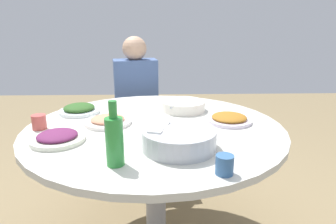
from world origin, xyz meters
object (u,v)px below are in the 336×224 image
(round_dining_table, at_px, (155,141))
(dish_shrimp, at_px, (108,121))
(soup_bowl, at_px, (183,106))
(green_bottle, at_px, (114,140))
(rice_bowl, at_px, (179,139))
(diner_left, at_px, (136,92))
(tea_cup_near, at_px, (39,122))
(tea_cup_far, at_px, (225,165))
(dish_eggplant, at_px, (57,137))
(stool_for_diner_left, at_px, (138,152))
(dish_stirfry, at_px, (229,119))
(dish_greens, at_px, (79,109))

(round_dining_table, relative_size, dish_shrimp, 5.40)
(soup_bowl, relative_size, green_bottle, 1.08)
(rice_bowl, relative_size, diner_left, 0.41)
(tea_cup_near, distance_m, tea_cup_far, 0.96)
(dish_eggplant, bearing_deg, diner_left, -103.53)
(round_dining_table, height_order, tea_cup_far, tea_cup_far)
(stool_for_diner_left, bearing_deg, soup_bowl, 118.37)
(diner_left, bearing_deg, dish_stirfry, 123.38)
(rice_bowl, height_order, stool_for_diner_left, rice_bowl)
(dish_shrimp, height_order, stool_for_diner_left, dish_shrimp)
(dish_shrimp, bearing_deg, dish_greens, -45.62)
(dish_greens, bearing_deg, tea_cup_near, 65.13)
(rice_bowl, distance_m, stool_for_diner_left, 1.36)
(rice_bowl, xyz_separation_m, dish_shrimp, (0.35, -0.33, -0.03))
(dish_stirfry, height_order, green_bottle, green_bottle)
(dish_stirfry, xyz_separation_m, diner_left, (0.57, -0.86, -0.04))
(green_bottle, relative_size, diner_left, 0.32)
(rice_bowl, xyz_separation_m, stool_for_diner_left, (0.27, -1.20, -0.60))
(green_bottle, height_order, tea_cup_far, green_bottle)
(rice_bowl, distance_m, dish_stirfry, 0.45)
(stool_for_diner_left, bearing_deg, dish_shrimp, 84.60)
(dish_greens, height_order, tea_cup_far, tea_cup_far)
(soup_bowl, xyz_separation_m, tea_cup_near, (0.75, 0.31, 0.01))
(dish_greens, height_order, dish_shrimp, dish_greens)
(round_dining_table, distance_m, green_bottle, 0.51)
(dish_shrimp, xyz_separation_m, dish_eggplant, (0.18, 0.24, 0.00))
(dish_eggplant, bearing_deg, dish_greens, -87.65)
(rice_bowl, bearing_deg, dish_shrimp, -43.17)
(dish_greens, height_order, diner_left, diner_left)
(round_dining_table, distance_m, dish_greens, 0.52)
(round_dining_table, xyz_separation_m, stool_for_diner_left, (0.17, -0.89, -0.46))
(dish_shrimp, bearing_deg, dish_eggplant, 52.39)
(round_dining_table, bearing_deg, dish_eggplant, 26.63)
(rice_bowl, distance_m, dish_shrimp, 0.49)
(tea_cup_far, xyz_separation_m, stool_for_diner_left, (0.42, -1.42, -0.59))
(soup_bowl, distance_m, green_bottle, 0.78)
(dish_greens, xyz_separation_m, dish_eggplant, (-0.02, 0.45, -0.00))
(soup_bowl, distance_m, dish_shrimp, 0.48)
(tea_cup_near, bearing_deg, dish_greens, -114.87)
(dish_shrimp, height_order, diner_left, diner_left)
(dish_greens, relative_size, diner_left, 0.31)
(green_bottle, bearing_deg, tea_cup_far, 167.94)
(dish_eggplant, xyz_separation_m, green_bottle, (-0.29, 0.24, 0.08))
(dish_shrimp, bearing_deg, diner_left, -95.40)
(dish_shrimp, distance_m, tea_cup_near, 0.34)
(tea_cup_far, bearing_deg, rice_bowl, -57.55)
(rice_bowl, height_order, dish_stirfry, rice_bowl)
(dish_eggplant, distance_m, green_bottle, 0.38)
(soup_bowl, relative_size, stool_for_diner_left, 0.62)
(round_dining_table, height_order, dish_eggplant, dish_eggplant)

